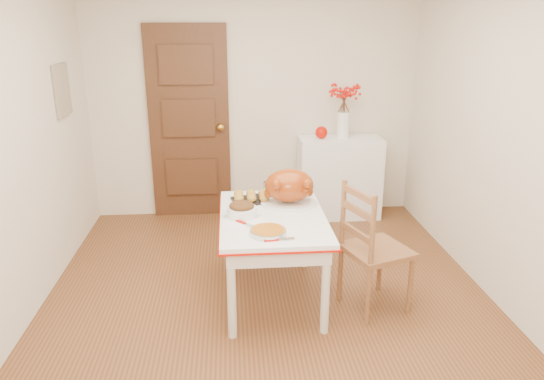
{
  "coord_description": "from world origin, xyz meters",
  "views": [
    {
      "loc": [
        -0.26,
        -3.39,
        2.08
      ],
      "look_at": [
        0.03,
        0.14,
        0.88
      ],
      "focal_mm": 33.11,
      "sensor_mm": 36.0,
      "label": 1
    }
  ],
  "objects": [
    {
      "name": "floor",
      "position": [
        0.0,
        0.0,
        0.0
      ],
      "size": [
        3.5,
        4.0,
        0.0
      ],
      "primitive_type": "cube",
      "color": "#552C18",
      "rests_on": "ground"
    },
    {
      "name": "chair_oak",
      "position": [
        0.79,
        -0.1,
        0.49
      ],
      "size": [
        0.56,
        0.56,
        0.98
      ],
      "primitive_type": null,
      "rotation": [
        0.0,
        0.0,
        1.91
      ],
      "color": "#975F35",
      "rests_on": "floor"
    },
    {
      "name": "pie_server",
      "position": [
        0.04,
        -0.37,
        0.7
      ],
      "size": [
        0.21,
        0.09,
        0.01
      ],
      "primitive_type": null,
      "rotation": [
        0.0,
        0.0,
        0.14
      ],
      "color": "silver",
      "rests_on": "kitchen_table"
    },
    {
      "name": "wall_left",
      "position": [
        -1.75,
        0.0,
        1.25
      ],
      "size": [
        0.0,
        4.0,
        2.5
      ],
      "primitive_type": "cube",
      "color": "beige",
      "rests_on": "ground"
    },
    {
      "name": "wall_right",
      "position": [
        1.75,
        0.0,
        1.25
      ],
      "size": [
        0.0,
        4.0,
        2.5
      ],
      "primitive_type": "cube",
      "color": "beige",
      "rests_on": "ground"
    },
    {
      "name": "apple",
      "position": [
        0.7,
        1.78,
        0.95
      ],
      "size": [
        0.13,
        0.13,
        0.13
      ],
      "primitive_type": "sphere",
      "color": "#C10B00",
      "rests_on": "sideboard"
    },
    {
      "name": "drinking_glass",
      "position": [
        0.03,
        0.56,
        0.75
      ],
      "size": [
        0.07,
        0.07,
        0.11
      ],
      "primitive_type": "cylinder",
      "rotation": [
        0.0,
        0.0,
        0.08
      ],
      "color": "white",
      "rests_on": "kitchen_table"
    },
    {
      "name": "door_back",
      "position": [
        -0.7,
        1.97,
        1.03
      ],
      "size": [
        0.85,
        0.06,
        2.06
      ],
      "primitive_type": "cube",
      "color": "#3F2114",
      "rests_on": "ground"
    },
    {
      "name": "berry_vase",
      "position": [
        0.93,
        1.78,
        1.17
      ],
      "size": [
        0.3,
        0.3,
        0.58
      ],
      "primitive_type": null,
      "color": "white",
      "rests_on": "sideboard"
    },
    {
      "name": "turkey_platter",
      "position": [
        0.18,
        0.31,
        0.84
      ],
      "size": [
        0.49,
        0.41,
        0.28
      ],
      "primitive_type": null,
      "rotation": [
        0.0,
        0.0,
        -0.13
      ],
      "color": "#A53F0E",
      "rests_on": "kitchen_table"
    },
    {
      "name": "rolls_tray",
      "position": [
        -0.11,
        0.41,
        0.74
      ],
      "size": [
        0.34,
        0.3,
        0.08
      ],
      "primitive_type": null,
      "rotation": [
        0.0,
        0.0,
        0.3
      ],
      "color": "#B17720",
      "rests_on": "kitchen_table"
    },
    {
      "name": "sideboard",
      "position": [
        0.91,
        1.78,
        0.44
      ],
      "size": [
        0.89,
        0.39,
        0.89
      ],
      "primitive_type": "cube",
      "color": "white",
      "rests_on": "floor"
    },
    {
      "name": "wall_back",
      "position": [
        0.0,
        2.0,
        1.25
      ],
      "size": [
        3.5,
        0.0,
        2.5
      ],
      "primitive_type": "cube",
      "color": "beige",
      "rests_on": "ground"
    },
    {
      "name": "carving_knife",
      "position": [
        -0.15,
        -0.1,
        0.7
      ],
      "size": [
        0.21,
        0.23,
        0.01
      ],
      "primitive_type": null,
      "rotation": [
        0.0,
        0.0,
        -0.84
      ],
      "color": "silver",
      "rests_on": "kitchen_table"
    },
    {
      "name": "pumpkin_pie",
      "position": [
        -0.03,
        -0.26,
        0.72
      ],
      "size": [
        0.31,
        0.31,
        0.05
      ],
      "primitive_type": "cylinder",
      "rotation": [
        0.0,
        0.0,
        -0.27
      ],
      "color": "#AB5910",
      "rests_on": "kitchen_table"
    },
    {
      "name": "photo_board",
      "position": [
        -1.73,
        1.2,
        1.5
      ],
      "size": [
        0.03,
        0.35,
        0.45
      ],
      "primitive_type": "cube",
      "color": "tan",
      "rests_on": "ground"
    },
    {
      "name": "wall_front",
      "position": [
        0.0,
        -2.0,
        1.25
      ],
      "size": [
        3.5,
        0.0,
        2.5
      ],
      "primitive_type": "cube",
      "color": "beige",
      "rests_on": "ground"
    },
    {
      "name": "kitchen_table",
      "position": [
        0.03,
        0.09,
        0.35
      ],
      "size": [
        0.8,
        1.17,
        0.7
      ],
      "primitive_type": null,
      "color": "white",
      "rests_on": "floor"
    },
    {
      "name": "stuffing_dish",
      "position": [
        -0.2,
        0.09,
        0.75
      ],
      "size": [
        0.29,
        0.24,
        0.11
      ],
      "primitive_type": null,
      "rotation": [
        0.0,
        0.0,
        0.07
      ],
      "color": "#512F16",
      "rests_on": "kitchen_table"
    },
    {
      "name": "shaker_pair",
      "position": [
        0.35,
        0.5,
        0.74
      ],
      "size": [
        0.09,
        0.05,
        0.08
      ],
      "primitive_type": null,
      "rotation": [
        0.0,
        0.0,
        0.19
      ],
      "color": "white",
      "rests_on": "kitchen_table"
    }
  ]
}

